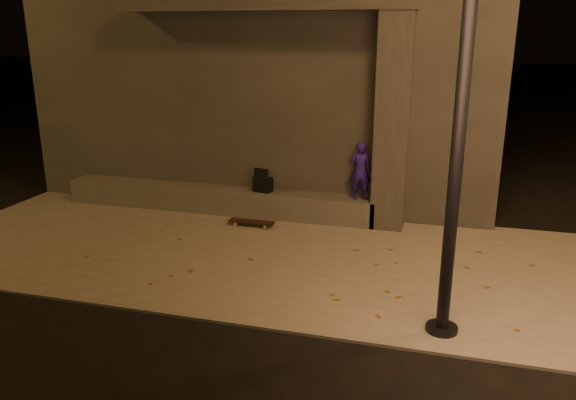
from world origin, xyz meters
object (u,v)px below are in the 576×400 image
(column, at_px, (392,124))
(skateboard, at_px, (252,222))
(backpack, at_px, (263,183))
(skateboarder, at_px, (361,171))

(column, relative_size, skateboard, 4.41)
(backpack, bearing_deg, skateboard, -75.54)
(skateboard, bearing_deg, column, 16.28)
(column, bearing_deg, backpack, -180.00)
(column, xyz_separation_m, backpack, (-2.28, -0.00, -1.19))
(column, distance_m, skateboarder, 0.98)
(skateboarder, bearing_deg, skateboard, 16.15)
(backpack, relative_size, skateboard, 0.56)
(backpack, height_order, skateboard, backpack)
(skateboarder, height_order, backpack, skateboarder)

